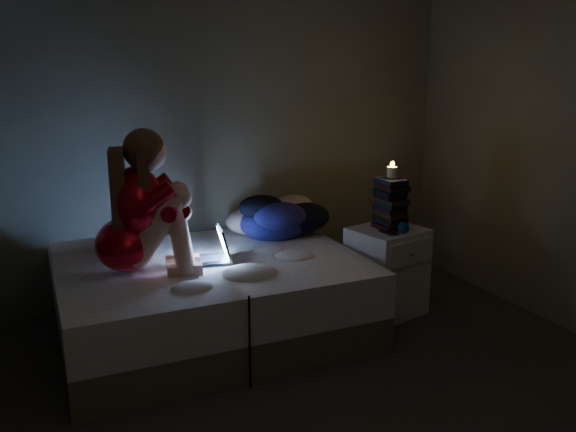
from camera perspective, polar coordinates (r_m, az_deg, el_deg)
floor at (r=3.38m, az=6.45°, el=-17.42°), size 3.60×3.80×0.02m
wall_back at (r=4.65m, az=-5.20°, el=8.44°), size 3.60×0.02×2.60m
bed at (r=4.00m, az=-7.35°, el=-7.87°), size 1.92×1.44×0.53m
pillow at (r=4.03m, az=-18.89°, el=-3.47°), size 0.42×0.30×0.12m
woman at (r=3.64m, az=-15.63°, el=1.19°), size 0.61×0.45×0.89m
laptop at (r=3.85m, az=-8.29°, el=-2.76°), size 0.37×0.29×0.24m
clothes_pile at (r=4.38m, az=-1.35°, el=0.11°), size 0.69×0.64×0.33m
nightstand at (r=4.37m, az=9.47°, el=-5.25°), size 0.56×0.52×0.64m
book_stack at (r=4.25m, az=9.86°, el=1.19°), size 0.19×0.25×0.36m
candle at (r=4.21m, az=9.99°, el=4.14°), size 0.07×0.07×0.08m
phone at (r=4.16m, az=9.31°, el=-1.55°), size 0.09×0.15×0.01m
blue_orb at (r=4.15m, az=10.72°, el=-1.18°), size 0.08×0.08×0.08m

